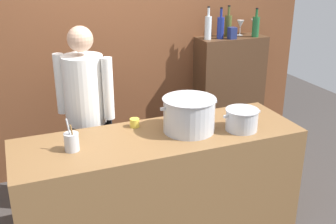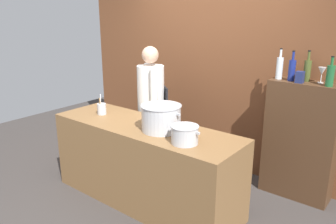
{
  "view_description": "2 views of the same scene",
  "coord_description": "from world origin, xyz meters",
  "px_view_note": "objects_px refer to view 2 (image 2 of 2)",
  "views": [
    {
      "loc": [
        -1.0,
        -2.65,
        2.2
      ],
      "look_at": [
        0.21,
        0.37,
        0.93
      ],
      "focal_mm": 43.74,
      "sensor_mm": 36.0,
      "label": 1
    },
    {
      "loc": [
        2.31,
        -2.5,
        2.08
      ],
      "look_at": [
        0.05,
        0.35,
        0.98
      ],
      "focal_mm": 35.96,
      "sensor_mm": 36.0,
      "label": 2
    }
  ],
  "objects_px": {
    "stockpot_small": "(185,135)",
    "wine_bottle_cobalt": "(292,70)",
    "spice_tin_navy": "(300,77)",
    "chef": "(151,101)",
    "butter_jar": "(149,115)",
    "wine_bottle_green": "(330,75)",
    "wine_glass_wide": "(322,72)",
    "wine_bottle_olive": "(307,70)",
    "utensil_crock": "(102,109)",
    "stockpot_large": "(161,118)",
    "wine_bottle_clear": "(280,68)"
  },
  "relations": [
    {
      "from": "butter_jar",
      "to": "wine_glass_wide",
      "type": "height_order",
      "value": "wine_glass_wide"
    },
    {
      "from": "wine_glass_wide",
      "to": "stockpot_small",
      "type": "bearing_deg",
      "value": -119.67
    },
    {
      "from": "stockpot_small",
      "to": "stockpot_large",
      "type": "bearing_deg",
      "value": 161.09
    },
    {
      "from": "wine_bottle_clear",
      "to": "wine_bottle_olive",
      "type": "bearing_deg",
      "value": 14.04
    },
    {
      "from": "butter_jar",
      "to": "wine_glass_wide",
      "type": "distance_m",
      "value": 1.91
    },
    {
      "from": "wine_bottle_cobalt",
      "to": "butter_jar",
      "type": "bearing_deg",
      "value": -143.56
    },
    {
      "from": "utensil_crock",
      "to": "spice_tin_navy",
      "type": "distance_m",
      "value": 2.23
    },
    {
      "from": "chef",
      "to": "utensil_crock",
      "type": "height_order",
      "value": "chef"
    },
    {
      "from": "wine_bottle_cobalt",
      "to": "spice_tin_navy",
      "type": "distance_m",
      "value": 0.14
    },
    {
      "from": "stockpot_small",
      "to": "wine_bottle_cobalt",
      "type": "xyz_separation_m",
      "value": [
        0.49,
        1.29,
        0.48
      ]
    },
    {
      "from": "stockpot_small",
      "to": "chef",
      "type": "bearing_deg",
      "value": 144.66
    },
    {
      "from": "butter_jar",
      "to": "wine_bottle_green",
      "type": "bearing_deg",
      "value": 27.86
    },
    {
      "from": "chef",
      "to": "wine_bottle_olive",
      "type": "xyz_separation_m",
      "value": [
        1.7,
        0.61,
        0.5
      ]
    },
    {
      "from": "stockpot_large",
      "to": "utensil_crock",
      "type": "xyz_separation_m",
      "value": [
        -0.9,
        -0.01,
        -0.07
      ]
    },
    {
      "from": "wine_bottle_clear",
      "to": "butter_jar",
      "type": "bearing_deg",
      "value": -139.87
    },
    {
      "from": "spice_tin_navy",
      "to": "butter_jar",
      "type": "bearing_deg",
      "value": -147.57
    },
    {
      "from": "wine_bottle_clear",
      "to": "spice_tin_navy",
      "type": "relative_size",
      "value": 2.79
    },
    {
      "from": "butter_jar",
      "to": "wine_bottle_clear",
      "type": "xyz_separation_m",
      "value": [
        1.11,
        0.94,
        0.54
      ]
    },
    {
      "from": "wine_glass_wide",
      "to": "chef",
      "type": "bearing_deg",
      "value": -161.87
    },
    {
      "from": "wine_bottle_clear",
      "to": "wine_bottle_cobalt",
      "type": "distance_m",
      "value": 0.14
    },
    {
      "from": "stockpot_large",
      "to": "wine_bottle_clear",
      "type": "bearing_deg",
      "value": 57.59
    },
    {
      "from": "chef",
      "to": "butter_jar",
      "type": "xyz_separation_m",
      "value": [
        0.31,
        -0.4,
        -0.03
      ]
    },
    {
      "from": "wine_bottle_clear",
      "to": "wine_bottle_olive",
      "type": "height_order",
      "value": "wine_bottle_clear"
    },
    {
      "from": "wine_bottle_cobalt",
      "to": "wine_bottle_clear",
      "type": "bearing_deg",
      "value": 175.21
    },
    {
      "from": "chef",
      "to": "spice_tin_navy",
      "type": "distance_m",
      "value": 1.79
    },
    {
      "from": "stockpot_small",
      "to": "wine_bottle_cobalt",
      "type": "relative_size",
      "value": 0.99
    },
    {
      "from": "wine_bottle_cobalt",
      "to": "spice_tin_navy",
      "type": "height_order",
      "value": "wine_bottle_cobalt"
    },
    {
      "from": "chef",
      "to": "wine_glass_wide",
      "type": "relative_size",
      "value": 9.96
    },
    {
      "from": "stockpot_small",
      "to": "butter_jar",
      "type": "distance_m",
      "value": 0.84
    },
    {
      "from": "wine_bottle_cobalt",
      "to": "spice_tin_navy",
      "type": "bearing_deg",
      "value": -28.38
    },
    {
      "from": "butter_jar",
      "to": "wine_bottle_olive",
      "type": "height_order",
      "value": "wine_bottle_olive"
    },
    {
      "from": "stockpot_large",
      "to": "utensil_crock",
      "type": "height_order",
      "value": "stockpot_large"
    },
    {
      "from": "wine_bottle_clear",
      "to": "wine_bottle_green",
      "type": "xyz_separation_m",
      "value": [
        0.54,
        -0.06,
        -0.01
      ]
    },
    {
      "from": "stockpot_small",
      "to": "utensil_crock",
      "type": "bearing_deg",
      "value": 174.36
    },
    {
      "from": "stockpot_large",
      "to": "wine_bottle_olive",
      "type": "bearing_deg",
      "value": 50.5
    },
    {
      "from": "wine_bottle_olive",
      "to": "utensil_crock",
      "type": "bearing_deg",
      "value": -147.14
    },
    {
      "from": "stockpot_small",
      "to": "utensil_crock",
      "type": "distance_m",
      "value": 1.3
    },
    {
      "from": "butter_jar",
      "to": "wine_bottle_green",
      "type": "relative_size",
      "value": 0.25
    },
    {
      "from": "butter_jar",
      "to": "wine_glass_wide",
      "type": "bearing_deg",
      "value": 33.05
    },
    {
      "from": "stockpot_large",
      "to": "wine_bottle_cobalt",
      "type": "relative_size",
      "value": 1.45
    },
    {
      "from": "chef",
      "to": "wine_bottle_olive",
      "type": "bearing_deg",
      "value": -121.2
    },
    {
      "from": "chef",
      "to": "wine_bottle_cobalt",
      "type": "xyz_separation_m",
      "value": [
        1.56,
        0.53,
        0.5
      ]
    },
    {
      "from": "chef",
      "to": "wine_bottle_green",
      "type": "xyz_separation_m",
      "value": [
        1.96,
        0.48,
        0.49
      ]
    },
    {
      "from": "wine_bottle_olive",
      "to": "wine_glass_wide",
      "type": "distance_m",
      "value": 0.15
    },
    {
      "from": "wine_bottle_green",
      "to": "wine_glass_wide",
      "type": "relative_size",
      "value": 1.83
    },
    {
      "from": "chef",
      "to": "wine_bottle_green",
      "type": "height_order",
      "value": "chef"
    },
    {
      "from": "chef",
      "to": "stockpot_large",
      "type": "xyz_separation_m",
      "value": [
        0.68,
        -0.62,
        0.07
      ]
    },
    {
      "from": "wine_bottle_cobalt",
      "to": "wine_bottle_olive",
      "type": "bearing_deg",
      "value": 30.75
    },
    {
      "from": "utensil_crock",
      "to": "wine_bottle_clear",
      "type": "xyz_separation_m",
      "value": [
        1.64,
        1.17,
        0.5
      ]
    },
    {
      "from": "chef",
      "to": "stockpot_small",
      "type": "xyz_separation_m",
      "value": [
        1.07,
        -0.76,
        0.02
      ]
    }
  ]
}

